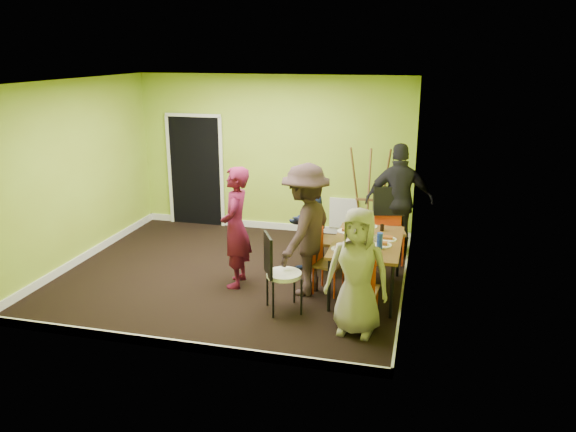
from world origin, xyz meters
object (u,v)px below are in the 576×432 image
thermos (370,234)px  chair_left_far (317,233)px  blue_bottle (380,241)px  dining_table (367,245)px  chair_bentwood (278,269)px  chair_back_end (389,209)px  chair_front_end (362,285)px  easel (369,198)px  orange_bottle (359,234)px  person_left_near (305,230)px  person_front_end (358,272)px  person_standing (236,227)px  person_back_end (399,201)px  person_left_far (306,220)px  chair_left_near (324,257)px

thermos → chair_left_far: bearing=145.2°
chair_left_far → blue_bottle: bearing=47.3°
dining_table → chair_bentwood: size_ratio=1.45×
chair_left_far → chair_bentwood: (-0.22, -1.39, -0.04)m
chair_back_end → chair_front_end: size_ratio=1.31×
easel → orange_bottle: 1.82m
person_left_near → chair_back_end: bearing=161.3°
chair_left_far → blue_bottle: chair_left_far is taller
dining_table → chair_left_far: (-0.79, 0.56, -0.08)m
chair_bentwood → easel: size_ratio=0.61×
chair_back_end → easel: size_ratio=0.68×
blue_bottle → chair_front_end: bearing=-102.1°
chair_bentwood → person_front_end: person_front_end is taller
chair_bentwood → orange_bottle: 1.32m
easel → person_standing: person_standing is taller
chair_bentwood → easel: easel is taller
orange_bottle → person_back_end: 1.55m
thermos → person_left_far: size_ratio=0.14×
person_front_end → chair_back_end: bearing=91.7°
chair_front_end → person_front_end: 0.36m
person_left_near → easel: bearing=176.2°
person_standing → person_left_far: bearing=132.3°
person_left_far → person_front_end: person_front_end is taller
chair_front_end → person_left_far: 2.00m
chair_front_end → orange_bottle: chair_front_end is taller
person_standing → person_left_far: (0.79, 0.94, -0.11)m
chair_front_end → person_left_near: (-0.86, 0.72, 0.41)m
chair_left_far → chair_bentwood: chair_left_far is taller
dining_table → blue_bottle: bearing=-56.0°
easel → person_back_end: size_ratio=0.93×
chair_front_end → thermos: 0.97m
person_standing → dining_table: bearing=87.9°
dining_table → orange_bottle: (-0.13, 0.12, 0.10)m
chair_left_far → person_left_far: bearing=-135.8°
chair_left_near → person_left_near: (-0.24, -0.08, 0.40)m
thermos → chair_front_end: bearing=-89.1°
thermos → orange_bottle: (-0.16, 0.13, -0.07)m
chair_bentwood → orange_bottle: (0.88, 0.95, 0.22)m
person_left_near → thermos: bearing=114.3°
chair_bentwood → person_back_end: person_back_end is taller
dining_table → chair_front_end: size_ratio=1.71×
blue_bottle → person_standing: person_standing is taller
thermos → chair_bentwood: bearing=-142.0°
dining_table → chair_front_end: (0.05, -0.91, -0.20)m
orange_bottle → person_standing: (-1.67, -0.29, 0.06)m
chair_front_end → easel: easel is taller
chair_bentwood → person_front_end: (1.03, -0.31, 0.19)m
chair_left_far → orange_bottle: 0.81m
thermos → person_left_far: 1.31m
chair_left_near → chair_front_end: 1.01m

